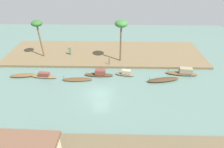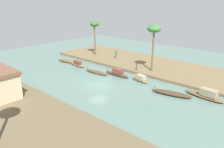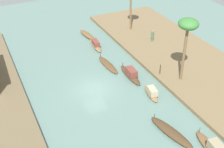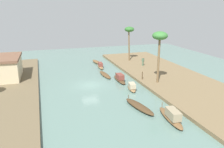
{
  "view_description": "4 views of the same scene",
  "coord_description": "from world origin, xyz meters",
  "px_view_note": "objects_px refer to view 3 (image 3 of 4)",
  "views": [
    {
      "loc": [
        -2.25,
        21.28,
        17.13
      ],
      "look_at": [
        -1.68,
        -3.95,
        1.11
      ],
      "focal_mm": 29.44,
      "sensor_mm": 36.0,
      "label": 1
    },
    {
      "loc": [
        -22.39,
        22.13,
        12.39
      ],
      "look_at": [
        0.25,
        -3.44,
        0.73
      ],
      "focal_mm": 36.1,
      "sensor_mm": 36.0,
      "label": 2
    },
    {
      "loc": [
        -26.74,
        10.63,
        20.64
      ],
      "look_at": [
        1.2,
        -2.84,
        0.61
      ],
      "focal_mm": 48.35,
      "sensor_mm": 36.0,
      "label": 3
    },
    {
      "loc": [
        -32.58,
        6.94,
        11.56
      ],
      "look_at": [
        1.59,
        -4.09,
        0.96
      ],
      "focal_mm": 36.4,
      "sensor_mm": 36.0,
      "label": 4
    }
  ],
  "objects_px": {
    "sampan_foreground": "(87,35)",
    "person_on_near_bank": "(152,36)",
    "palm_tree_left_near": "(188,27)",
    "sampan_with_red_awning": "(108,65)",
    "sampan_near_left_bank": "(171,132)",
    "mooring_post": "(160,69)",
    "sampan_downstream_large": "(131,74)",
    "sampan_with_tall_canopy": "(152,93)",
    "sampan_open_hull": "(96,44)"
  },
  "relations": [
    {
      "from": "sampan_downstream_large",
      "to": "person_on_near_bank",
      "type": "distance_m",
      "value": 9.73
    },
    {
      "from": "sampan_open_hull",
      "to": "palm_tree_left_near",
      "type": "bearing_deg",
      "value": -151.04
    },
    {
      "from": "sampan_with_tall_canopy",
      "to": "person_on_near_bank",
      "type": "relative_size",
      "value": 1.96
    },
    {
      "from": "sampan_near_left_bank",
      "to": "palm_tree_left_near",
      "type": "height_order",
      "value": "palm_tree_left_near"
    },
    {
      "from": "sampan_near_left_bank",
      "to": "mooring_post",
      "type": "relative_size",
      "value": 4.33
    },
    {
      "from": "sampan_with_red_awning",
      "to": "sampan_open_hull",
      "type": "distance_m",
      "value": 5.81
    },
    {
      "from": "sampan_with_tall_canopy",
      "to": "sampan_with_red_awning",
      "type": "height_order",
      "value": "sampan_with_tall_canopy"
    },
    {
      "from": "sampan_with_red_awning",
      "to": "sampan_downstream_large",
      "type": "bearing_deg",
      "value": -160.34
    },
    {
      "from": "sampan_near_left_bank",
      "to": "sampan_downstream_large",
      "type": "relative_size",
      "value": 1.12
    },
    {
      "from": "sampan_with_tall_canopy",
      "to": "sampan_near_left_bank",
      "type": "bearing_deg",
      "value": 175.19
    },
    {
      "from": "sampan_with_red_awning",
      "to": "sampan_downstream_large",
      "type": "relative_size",
      "value": 1.01
    },
    {
      "from": "person_on_near_bank",
      "to": "palm_tree_left_near",
      "type": "distance_m",
      "value": 11.98
    },
    {
      "from": "sampan_with_red_awning",
      "to": "sampan_near_left_bank",
      "type": "xyz_separation_m",
      "value": [
        -14.11,
        -0.1,
        0.08
      ]
    },
    {
      "from": "sampan_with_red_awning",
      "to": "sampan_near_left_bank",
      "type": "distance_m",
      "value": 14.11
    },
    {
      "from": "sampan_downstream_large",
      "to": "palm_tree_left_near",
      "type": "distance_m",
      "value": 9.09
    },
    {
      "from": "mooring_post",
      "to": "sampan_downstream_large",
      "type": "bearing_deg",
      "value": 64.91
    },
    {
      "from": "sampan_near_left_bank",
      "to": "sampan_downstream_large",
      "type": "xyz_separation_m",
      "value": [
        10.57,
        -1.35,
        0.16
      ]
    },
    {
      "from": "person_on_near_bank",
      "to": "sampan_downstream_large",
      "type": "bearing_deg",
      "value": 103.61
    },
    {
      "from": "sampan_foreground",
      "to": "sampan_with_red_awning",
      "type": "distance_m",
      "value": 9.48
    },
    {
      "from": "person_on_near_bank",
      "to": "palm_tree_left_near",
      "type": "height_order",
      "value": "palm_tree_left_near"
    },
    {
      "from": "sampan_with_tall_canopy",
      "to": "sampan_downstream_large",
      "type": "bearing_deg",
      "value": 13.32
    },
    {
      "from": "sampan_with_tall_canopy",
      "to": "palm_tree_left_near",
      "type": "height_order",
      "value": "palm_tree_left_near"
    },
    {
      "from": "sampan_with_red_awning",
      "to": "sampan_downstream_large",
      "type": "height_order",
      "value": "sampan_downstream_large"
    },
    {
      "from": "sampan_near_left_bank",
      "to": "person_on_near_bank",
      "type": "bearing_deg",
      "value": -37.6
    },
    {
      "from": "mooring_post",
      "to": "palm_tree_left_near",
      "type": "xyz_separation_m",
      "value": [
        -2.09,
        -1.57,
        6.13
      ]
    },
    {
      "from": "sampan_foreground",
      "to": "palm_tree_left_near",
      "type": "height_order",
      "value": "palm_tree_left_near"
    },
    {
      "from": "sampan_with_tall_canopy",
      "to": "person_on_near_bank",
      "type": "bearing_deg",
      "value": -22.41
    },
    {
      "from": "sampan_downstream_large",
      "to": "sampan_open_hull",
      "type": "height_order",
      "value": "sampan_downstream_large"
    },
    {
      "from": "sampan_downstream_large",
      "to": "palm_tree_left_near",
      "type": "relative_size",
      "value": 0.64
    },
    {
      "from": "sampan_open_hull",
      "to": "palm_tree_left_near",
      "type": "distance_m",
      "value": 15.67
    },
    {
      "from": "sampan_foreground",
      "to": "person_on_near_bank",
      "type": "relative_size",
      "value": 2.53
    },
    {
      "from": "sampan_open_hull",
      "to": "mooring_post",
      "type": "xyz_separation_m",
      "value": [
        -10.84,
        -4.04,
        0.71
      ]
    },
    {
      "from": "sampan_with_tall_canopy",
      "to": "mooring_post",
      "type": "relative_size",
      "value": 2.65
    },
    {
      "from": "sampan_near_left_bank",
      "to": "sampan_with_tall_canopy",
      "type": "bearing_deg",
      "value": -25.76
    },
    {
      "from": "palm_tree_left_near",
      "to": "sampan_with_tall_canopy",
      "type": "bearing_deg",
      "value": 100.06
    },
    {
      "from": "sampan_with_red_awning",
      "to": "person_on_near_bank",
      "type": "bearing_deg",
      "value": -73.68
    },
    {
      "from": "sampan_near_left_bank",
      "to": "palm_tree_left_near",
      "type": "distance_m",
      "value": 11.61
    },
    {
      "from": "sampan_near_left_bank",
      "to": "person_on_near_bank",
      "type": "xyz_separation_m",
      "value": [
        17.07,
        -8.53,
        0.99
      ]
    },
    {
      "from": "sampan_downstream_large",
      "to": "person_on_near_bank",
      "type": "relative_size",
      "value": 2.88
    },
    {
      "from": "person_on_near_bank",
      "to": "sampan_foreground",
      "type": "bearing_deg",
      "value": 21.6
    },
    {
      "from": "sampan_foreground",
      "to": "mooring_post",
      "type": "xyz_separation_m",
      "value": [
        -14.52,
        -3.85,
        0.81
      ]
    },
    {
      "from": "sampan_near_left_bank",
      "to": "sampan_with_red_awning",
      "type": "bearing_deg",
      "value": -10.62
    },
    {
      "from": "palm_tree_left_near",
      "to": "sampan_near_left_bank",
      "type": "bearing_deg",
      "value": 138.28
    },
    {
      "from": "palm_tree_left_near",
      "to": "sampan_downstream_large",
      "type": "bearing_deg",
      "value": 53.19
    },
    {
      "from": "sampan_with_red_awning",
      "to": "palm_tree_left_near",
      "type": "xyz_separation_m",
      "value": [
        -7.17,
        -6.3,
        7.02
      ]
    },
    {
      "from": "sampan_near_left_bank",
      "to": "mooring_post",
      "type": "xyz_separation_m",
      "value": [
        9.04,
        -4.62,
        0.8
      ]
    },
    {
      "from": "sampan_downstream_large",
      "to": "sampan_with_red_awning",
      "type": "bearing_deg",
      "value": 23.79
    },
    {
      "from": "palm_tree_left_near",
      "to": "person_on_near_bank",
      "type": "bearing_deg",
      "value": -13.01
    },
    {
      "from": "sampan_near_left_bank",
      "to": "person_on_near_bank",
      "type": "height_order",
      "value": "person_on_near_bank"
    },
    {
      "from": "sampan_foreground",
      "to": "sampan_open_hull",
      "type": "height_order",
      "value": "sampan_open_hull"
    }
  ]
}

